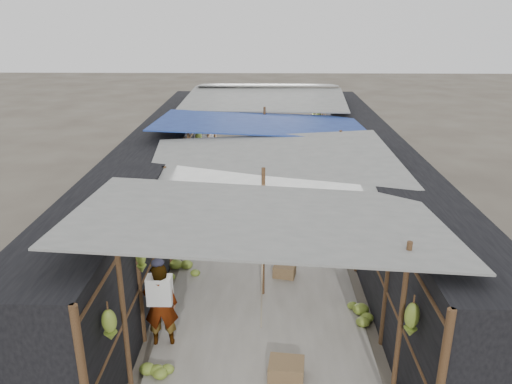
# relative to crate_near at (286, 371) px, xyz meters

# --- Properties ---
(aisle_slab) EXTENTS (3.60, 16.00, 0.02)m
(aisle_slab) POSITION_rel_crate_near_xyz_m (-0.37, 5.90, -0.15)
(aisle_slab) COLOR #9E998E
(aisle_slab) RESTS_ON ground
(stall_left) EXTENTS (1.40, 15.00, 2.30)m
(stall_left) POSITION_rel_crate_near_xyz_m (-3.07, 5.90, 0.99)
(stall_left) COLOR black
(stall_left) RESTS_ON ground
(stall_right) EXTENTS (1.40, 15.00, 2.30)m
(stall_right) POSITION_rel_crate_near_xyz_m (2.33, 5.90, 0.99)
(stall_right) COLOR black
(stall_right) RESTS_ON ground
(crate_near) EXTENTS (0.57, 0.48, 0.32)m
(crate_near) POSITION_rel_crate_near_xyz_m (0.00, 0.00, 0.00)
(crate_near) COLOR olive
(crate_near) RESTS_ON ground
(crate_mid) EXTENTS (0.51, 0.44, 0.26)m
(crate_mid) POSITION_rel_crate_near_xyz_m (0.08, 3.10, -0.03)
(crate_mid) COLOR olive
(crate_mid) RESTS_ON ground
(crate_back) EXTENTS (0.47, 0.43, 0.25)m
(crate_back) POSITION_rel_crate_near_xyz_m (-0.34, 7.52, -0.03)
(crate_back) COLOR olive
(crate_back) RESTS_ON ground
(black_basin) EXTENTS (0.65, 0.65, 0.20)m
(black_basin) POSITION_rel_crate_near_xyz_m (1.33, 6.09, -0.06)
(black_basin) COLOR black
(black_basin) RESTS_ON ground
(vendor_elderly) EXTENTS (0.59, 0.42, 1.50)m
(vendor_elderly) POSITION_rel_crate_near_xyz_m (-2.02, 0.83, 0.59)
(vendor_elderly) COLOR silver
(vendor_elderly) RESTS_ON ground
(shopper_blue) EXTENTS (0.81, 0.65, 1.57)m
(shopper_blue) POSITION_rel_crate_near_xyz_m (-1.56, 6.40, 0.63)
(shopper_blue) COLOR #2042A0
(shopper_blue) RESTS_ON ground
(vendor_seated) EXTENTS (0.61, 0.70, 0.94)m
(vendor_seated) POSITION_rel_crate_near_xyz_m (1.33, 8.96, 0.31)
(vendor_seated) COLOR #504945
(vendor_seated) RESTS_ON ground
(market_canopy) EXTENTS (5.62, 15.20, 2.77)m
(market_canopy) POSITION_rel_crate_near_xyz_m (-0.34, 6.22, 2.25)
(market_canopy) COLOR brown
(market_canopy) RESTS_ON ground
(hanging_bananas) EXTENTS (3.96, 14.01, 0.80)m
(hanging_bananas) POSITION_rel_crate_near_xyz_m (-0.35, 6.01, 1.51)
(hanging_bananas) COLOR olive
(hanging_bananas) RESTS_ON ground
(floor_bananas) EXTENTS (4.00, 10.11, 0.36)m
(floor_bananas) POSITION_rel_crate_near_xyz_m (0.09, 5.03, 0.00)
(floor_bananas) COLOR olive
(floor_bananas) RESTS_ON ground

